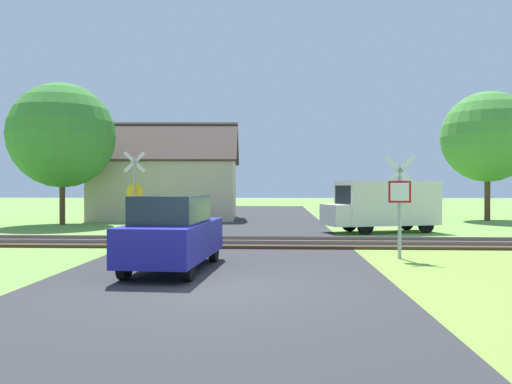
% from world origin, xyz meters
% --- Properties ---
extents(ground_plane, '(160.00, 160.00, 0.00)m').
position_xyz_m(ground_plane, '(0.00, 0.00, 0.00)').
color(ground_plane, '#6B9942').
extents(road_asphalt, '(7.41, 80.00, 0.01)m').
position_xyz_m(road_asphalt, '(0.00, 2.00, 0.00)').
color(road_asphalt, '#2D2D30').
rests_on(road_asphalt, ground).
extents(rail_track, '(60.00, 2.60, 0.22)m').
position_xyz_m(rail_track, '(0.00, 7.34, 0.06)').
color(rail_track, '#422D1E').
rests_on(rail_track, ground).
extents(stop_sign_near, '(0.86, 0.24, 2.87)m').
position_xyz_m(stop_sign_near, '(4.66, 4.08, 1.66)').
color(stop_sign_near, '#9E9EA5').
rests_on(stop_sign_near, ground).
extents(crossing_sign_far, '(0.86, 0.23, 3.44)m').
position_xyz_m(crossing_sign_far, '(-4.52, 10.15, 1.93)').
color(crossing_sign_far, '#9E9EA5').
rests_on(crossing_sign_far, ground).
extents(house, '(9.12, 6.17, 5.97)m').
position_xyz_m(house, '(-5.62, 20.64, 1.98)').
color(house, '#C6B293').
rests_on(house, ground).
extents(tree_left, '(5.49, 5.49, 7.43)m').
position_xyz_m(tree_left, '(-10.08, 15.92, 4.68)').
color(tree_left, '#513823').
rests_on(tree_left, ground).
extents(tree_far, '(5.34, 5.34, 7.61)m').
position_xyz_m(tree_far, '(13.63, 20.29, 4.94)').
color(tree_far, '#513823').
rests_on(tree_far, ground).
extents(mail_truck, '(5.23, 3.22, 2.24)m').
position_xyz_m(mail_truck, '(5.89, 12.22, 1.24)').
color(mail_truck, silver).
rests_on(mail_truck, ground).
extents(parked_car, '(1.89, 4.09, 1.78)m').
position_xyz_m(parked_car, '(-1.17, 1.94, 0.89)').
color(parked_car, navy).
rests_on(parked_car, ground).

